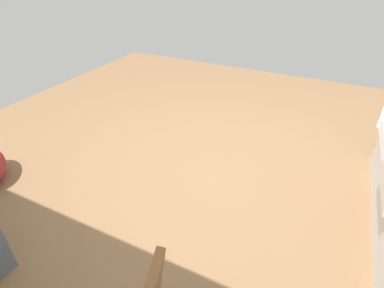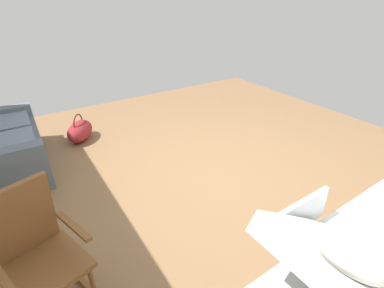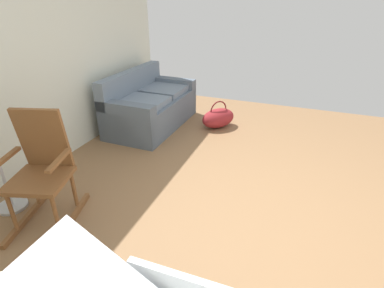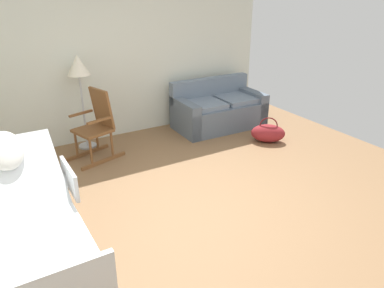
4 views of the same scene
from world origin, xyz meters
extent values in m
plane|color=olive|center=(0.00, 0.00, 0.00)|extent=(6.71, 6.71, 0.00)
cube|color=silver|center=(-1.96, -0.03, 0.17)|extent=(0.90, 1.94, 0.35)
cube|color=white|center=(-1.96, 0.47, 0.68)|extent=(0.92, 0.88, 0.63)
ellipsoid|color=white|center=(-1.97, 0.63, 0.92)|extent=(0.35, 0.48, 0.38)
cube|color=silver|center=(-1.46, 0.28, 0.63)|extent=(0.04, 0.56, 0.28)
cylinder|color=black|center=(-1.59, -0.83, 0.05)|extent=(0.10, 0.10, 0.10)
cube|color=slate|center=(1.62, 2.10, 0.23)|extent=(1.61, 0.87, 0.45)
cube|color=slate|center=(1.25, 2.06, 0.49)|extent=(0.68, 0.66, 0.10)
cube|color=slate|center=(1.99, 2.05, 0.49)|extent=(0.68, 0.66, 0.10)
cube|color=slate|center=(0.91, 2.11, 0.30)|extent=(0.19, 0.85, 0.60)
cube|color=slate|center=(2.33, 2.09, 0.30)|extent=(0.19, 0.85, 0.60)
cube|color=brown|center=(-0.69, 1.73, 0.03)|extent=(0.74, 0.27, 0.05)
cylinder|color=brown|center=(-0.87, 1.70, 0.25)|extent=(0.04, 0.04, 0.40)
cylinder|color=brown|center=(-0.52, 1.81, 0.25)|extent=(0.04, 0.04, 0.40)
cube|color=brown|center=(-0.75, 1.93, 0.45)|extent=(0.58, 0.60, 0.04)
cube|color=brown|center=(-0.56, 1.99, 0.75)|extent=(0.24, 0.45, 0.60)
cube|color=brown|center=(-0.70, 1.71, 0.67)|extent=(0.38, 0.16, 0.03)
ellipsoid|color=maroon|center=(1.94, 1.11, 0.15)|extent=(0.64, 0.59, 0.30)
torus|color=maroon|center=(1.94, 1.11, 0.28)|extent=(0.25, 0.20, 0.30)
camera|label=1|loc=(-0.96, 2.38, 1.95)|focal=28.49mm
camera|label=2|loc=(-2.32, 1.80, 2.08)|focal=26.27mm
camera|label=3|loc=(-2.32, -0.10, 1.91)|focal=28.20mm
camera|label=4|loc=(-2.05, -3.21, 2.46)|focal=34.76mm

